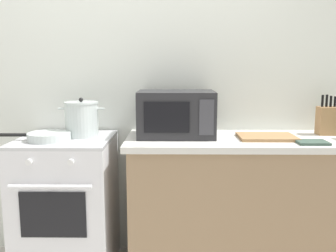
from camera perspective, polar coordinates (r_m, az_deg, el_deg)
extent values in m
cube|color=silver|center=(2.74, -0.36, 6.41)|extent=(4.40, 0.10, 2.50)
cube|color=#8C7051|center=(2.62, 13.03, -12.11)|extent=(1.64, 0.56, 0.88)
cube|color=beige|center=(2.50, 13.41, -2.22)|extent=(1.70, 0.60, 0.04)
cube|color=silver|center=(2.64, -15.07, -11.85)|extent=(0.60, 0.60, 0.90)
cube|color=#B7B7BC|center=(2.51, -15.50, -2.00)|extent=(0.60, 0.60, 0.02)
cube|color=black|center=(2.34, -17.18, -12.85)|extent=(0.39, 0.01, 0.28)
cylinder|color=silver|center=(2.26, -17.60, -8.85)|extent=(0.48, 0.02, 0.02)
cylinder|color=silver|center=(2.28, -20.51, -5.19)|extent=(0.04, 0.02, 0.04)
cylinder|color=silver|center=(2.20, -14.66, -5.38)|extent=(0.04, 0.02, 0.04)
cylinder|color=#B8C3C0|center=(2.52, -13.06, 0.89)|extent=(0.21, 0.21, 0.22)
cylinder|color=#B8C3C0|center=(2.51, -13.15, 3.49)|extent=(0.22, 0.22, 0.01)
sphere|color=black|center=(2.51, -13.17, 3.94)|extent=(0.03, 0.03, 0.03)
cylinder|color=#B8C3C0|center=(2.55, -15.91, 2.58)|extent=(0.05, 0.01, 0.01)
cylinder|color=#B8C3C0|center=(2.49, -10.27, 2.63)|extent=(0.05, 0.01, 0.01)
cylinder|color=#B8C3C0|center=(2.45, -17.71, -1.54)|extent=(0.27, 0.27, 0.05)
cylinder|color=black|center=(2.53, -22.74, -1.26)|extent=(0.20, 0.02, 0.02)
cube|color=#232326|center=(2.47, 1.26, 1.90)|extent=(0.50, 0.36, 0.30)
cube|color=black|center=(2.28, -0.20, 1.32)|extent=(0.28, 0.01, 0.19)
cube|color=#38383D|center=(2.29, 5.93, 1.30)|extent=(0.09, 0.01, 0.22)
cube|color=#997047|center=(2.49, 14.84, -1.62)|extent=(0.36, 0.26, 0.02)
cube|color=#997047|center=(2.74, 23.20, 0.73)|extent=(0.13, 0.10, 0.19)
cylinder|color=black|center=(2.71, 22.55, 3.57)|extent=(0.02, 0.02, 0.08)
cylinder|color=black|center=(2.72, 23.10, 3.57)|extent=(0.02, 0.02, 0.08)
cylinder|color=black|center=(2.73, 23.64, 3.47)|extent=(0.02, 0.02, 0.07)
cylinder|color=black|center=(2.75, 24.18, 3.41)|extent=(0.02, 0.02, 0.07)
cube|color=#384C42|center=(2.41, 21.16, -2.34)|extent=(0.18, 0.14, 0.02)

